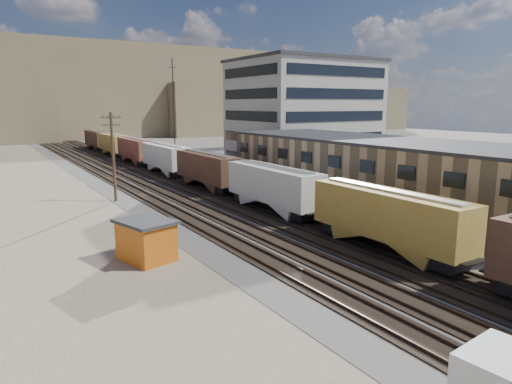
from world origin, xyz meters
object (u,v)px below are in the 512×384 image
maintenance_shed (146,240)px  parked_car_blue (333,167)px  freight_train (184,162)px  utility_pole_north (113,155)px

maintenance_shed → parked_car_blue: bearing=33.0°
freight_train → parked_car_blue: size_ratio=21.87×
utility_pole_north → parked_car_blue: 36.95m
freight_train → maintenance_shed: freight_train is taller
maintenance_shed → freight_train: bearing=62.6°
utility_pole_north → maintenance_shed: (-3.53, -21.37, -3.79)m
freight_train → maintenance_shed: size_ratio=25.56×
utility_pole_north → maintenance_shed: size_ratio=2.14×
maintenance_shed → parked_car_blue: maintenance_shed is taller
utility_pole_north → parked_car_blue: bearing=7.1°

